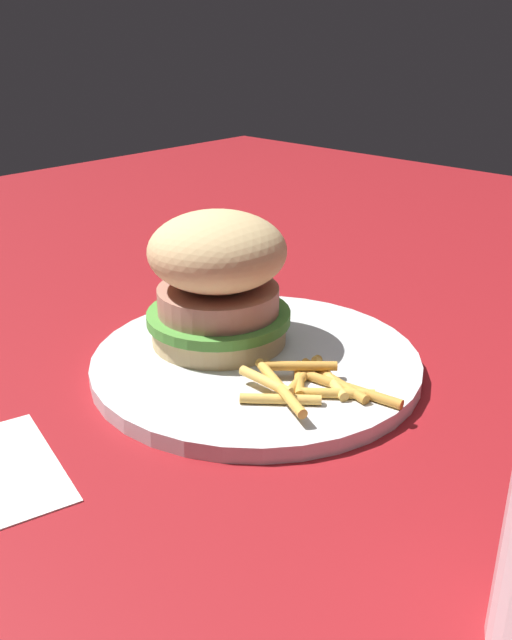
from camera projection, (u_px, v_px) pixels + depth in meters
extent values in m
plane|color=maroon|center=(267.00, 358.00, 0.56)|extent=(1.60, 1.60, 0.00)
cylinder|color=silver|center=(256.00, 363.00, 0.54)|extent=(0.25, 0.25, 0.01)
cylinder|color=tan|center=(219.00, 331.00, 0.56)|extent=(0.11, 0.11, 0.02)
cylinder|color=#4C9338|center=(219.00, 316.00, 0.56)|extent=(0.11, 0.11, 0.01)
cylinder|color=tan|center=(218.00, 299.00, 0.55)|extent=(0.10, 0.10, 0.02)
ellipsoid|color=tan|center=(217.00, 251.00, 0.54)|extent=(0.11, 0.11, 0.06)
cylinder|color=#E5B251|center=(280.00, 399.00, 0.47)|extent=(0.05, 0.04, 0.01)
cylinder|color=gold|center=(303.00, 376.00, 0.50)|extent=(0.03, 0.06, 0.01)
cylinder|color=gold|center=(334.00, 380.00, 0.50)|extent=(0.07, 0.02, 0.01)
cylinder|color=#E5B251|center=(329.00, 378.00, 0.50)|extent=(0.05, 0.04, 0.01)
cylinder|color=gold|center=(337.00, 393.00, 0.48)|extent=(0.04, 0.04, 0.01)
cylinder|color=gold|center=(350.00, 389.00, 0.49)|extent=(0.08, 0.02, 0.01)
cylinder|color=gold|center=(280.00, 387.00, 0.48)|extent=(0.07, 0.04, 0.01)
cylinder|color=gold|center=(301.00, 366.00, 0.50)|extent=(0.04, 0.04, 0.01)
cylinder|color=#E5B251|center=(266.00, 381.00, 0.48)|extent=(0.05, 0.01, 0.01)
cylinder|color=gold|center=(299.00, 379.00, 0.50)|extent=(0.04, 0.04, 0.01)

